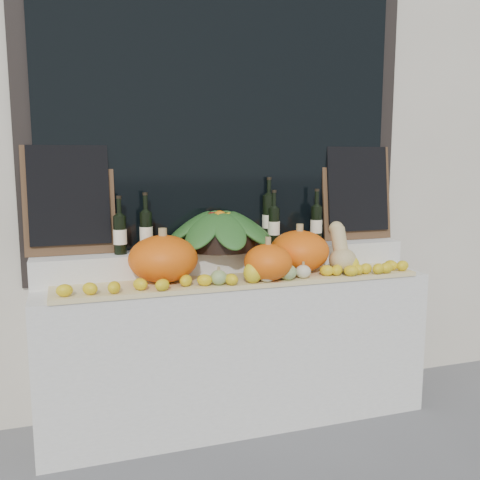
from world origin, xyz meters
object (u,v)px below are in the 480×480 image
(butternut_squash, at_px, (341,252))
(produce_bowl, at_px, (220,230))
(pumpkin_left, at_px, (163,259))
(pumpkin_right, at_px, (299,251))
(wine_bottle_tall, at_px, (269,219))

(butternut_squash, height_order, produce_bowl, produce_bowl)
(pumpkin_left, xyz_separation_m, produce_bowl, (0.38, 0.19, 0.12))
(pumpkin_left, xyz_separation_m, pumpkin_right, (0.83, 0.01, -0.01))
(pumpkin_left, height_order, produce_bowl, produce_bowl)
(pumpkin_right, xyz_separation_m, wine_bottle_tall, (-0.10, 0.26, 0.17))
(pumpkin_right, bearing_deg, wine_bottle_tall, 111.54)
(pumpkin_left, distance_m, produce_bowl, 0.45)
(butternut_squash, xyz_separation_m, produce_bowl, (-0.68, 0.27, 0.13))
(pumpkin_left, distance_m, butternut_squash, 1.06)
(wine_bottle_tall, bearing_deg, pumpkin_right, -68.46)
(pumpkin_left, bearing_deg, pumpkin_right, 0.71)
(produce_bowl, height_order, wine_bottle_tall, wine_bottle_tall)
(pumpkin_left, distance_m, pumpkin_right, 0.83)
(butternut_squash, relative_size, wine_bottle_tall, 0.70)
(produce_bowl, xyz_separation_m, wine_bottle_tall, (0.34, 0.07, 0.04))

